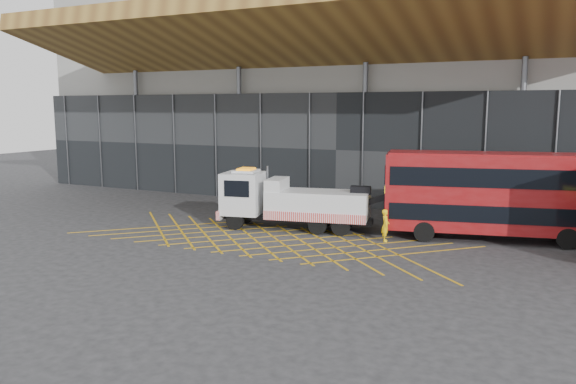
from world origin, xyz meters
The scene contains 6 objects.
ground_plane centered at (0.00, 0.00, 0.00)m, with size 120.00×120.00×0.00m, color #252528.
road_markings centered at (2.40, 0.00, 0.01)m, with size 21.56×7.16×0.01m.
construction_building centered at (1.92, 18.40, 8.98)m, with size 55.00×23.97×18.00m.
recovery_truck centered at (2.37, 2.91, 1.63)m, with size 10.18×4.03×3.54m.
bus_towed centered at (13.36, 5.14, 2.58)m, with size 11.68×5.06×4.64m.
worker centered at (8.25, 2.40, 0.85)m, with size 0.62×0.41×1.71m, color yellow.
Camera 1 is at (16.25, -25.75, 7.00)m, focal length 35.00 mm.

